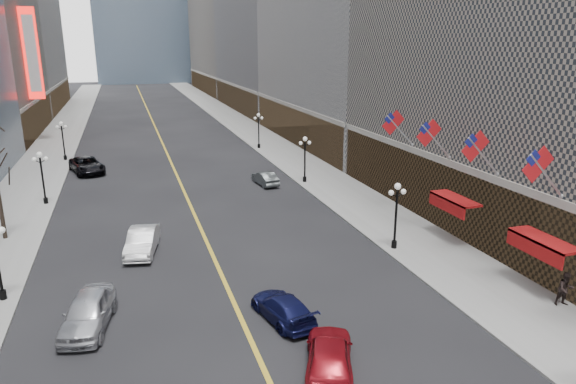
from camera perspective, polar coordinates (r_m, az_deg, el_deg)
sidewalk_east at (r=72.16m, az=-2.35°, el=5.58°), size 6.00×230.00×0.15m
sidewalk_west at (r=70.28m, az=-24.98°, el=3.78°), size 6.00×230.00×0.15m
lane_line at (r=79.67m, az=-14.12°, el=6.07°), size 0.25×200.00×0.02m
streetlamp_east_1 at (r=34.51m, az=11.94°, el=-1.85°), size 1.26×0.44×4.52m
streetlamp_east_2 at (r=50.37m, az=1.89°, el=4.19°), size 1.26×0.44×4.52m
streetlamp_east_3 at (r=67.31m, az=-3.28°, el=7.23°), size 1.26×0.44×4.52m
streetlamp_west_2 at (r=48.08m, az=-25.68°, el=1.99°), size 1.26×0.44×4.52m
streetlamp_west_3 at (r=65.62m, az=-23.76°, el=5.65°), size 1.26×0.44×4.52m
flag_2 at (r=29.27m, az=26.22°, el=2.47°), size 2.87×0.12×2.87m
flag_3 at (r=32.95m, az=20.31°, el=4.52°), size 2.87×0.12×2.87m
flag_4 at (r=36.94m, az=15.60°, el=6.10°), size 2.87×0.12×2.87m
flag_5 at (r=41.15m, az=11.81°, el=7.34°), size 2.87×0.12×2.87m
awning_b at (r=30.96m, az=26.33°, el=-5.02°), size 1.40×4.00×0.93m
awning_c at (r=36.72m, az=17.82°, el=-0.90°), size 1.40×4.00×0.93m
theatre_marquee at (r=79.18m, az=-26.59°, el=13.57°), size 2.00×0.55×12.00m
car_nb_near at (r=27.37m, az=-21.35°, el=-12.28°), size 2.95×5.31×1.71m
car_nb_mid at (r=35.38m, az=-15.90°, el=-5.29°), size 2.63×5.12×1.61m
car_nb_far at (r=58.96m, az=-21.44°, el=2.80°), size 4.32×6.60×1.69m
car_sb_near at (r=26.35m, az=-0.59°, el=-12.71°), size 2.75×4.81×1.31m
car_sb_mid at (r=22.60m, az=4.62°, el=-17.66°), size 3.65×5.22×1.65m
car_sb_far at (r=50.29m, az=-2.56°, el=1.54°), size 1.87×4.17×1.33m
ped_east_walk at (r=30.80m, az=28.47°, el=-9.47°), size 0.99×0.68×1.85m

